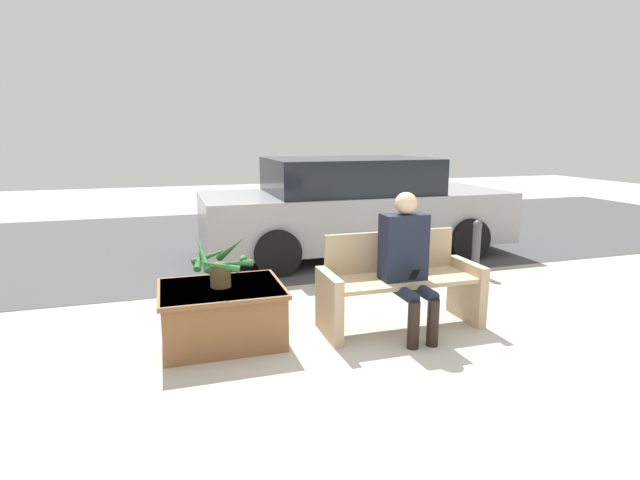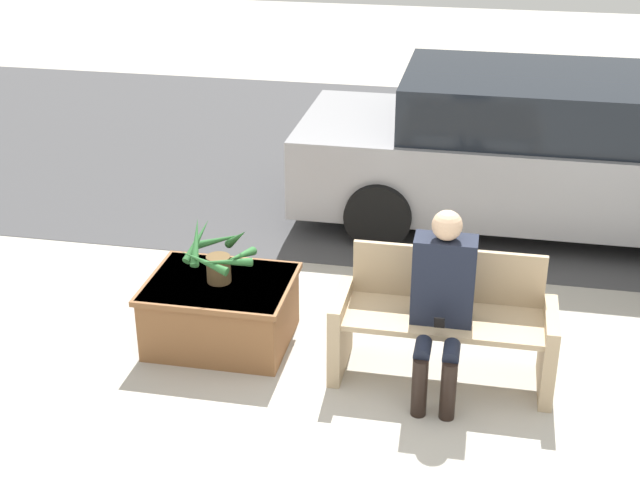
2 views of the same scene
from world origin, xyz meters
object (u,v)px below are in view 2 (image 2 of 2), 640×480
at_px(bench, 443,323).
at_px(person_seated, 442,294).
at_px(potted_plant, 218,256).
at_px(planter_box, 221,309).
at_px(parked_car, 537,151).

height_order(bench, person_seated, person_seated).
bearing_deg(potted_plant, person_seated, -9.85).
xyz_separation_m(person_seated, planter_box, (-1.64, 0.29, -0.46)).
distance_m(bench, potted_plant, 1.68).
distance_m(planter_box, parked_car, 3.64).
height_order(planter_box, parked_car, parked_car).
distance_m(bench, parked_car, 2.99).
bearing_deg(person_seated, planter_box, 169.88).
relative_size(person_seated, potted_plant, 2.36).
relative_size(bench, person_seated, 1.17).
bearing_deg(potted_plant, parked_car, 50.33).
bearing_deg(bench, potted_plant, 175.97).
relative_size(person_seated, parked_car, 0.28).
height_order(planter_box, potted_plant, potted_plant).
bearing_deg(parked_car, planter_box, -129.76).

